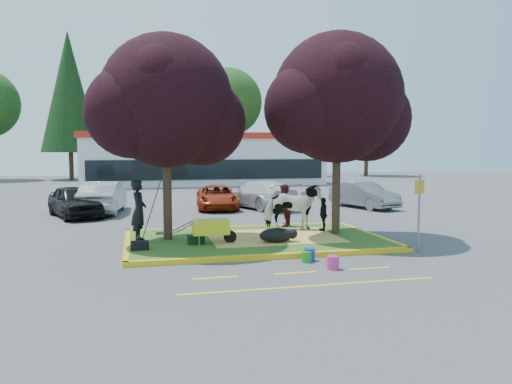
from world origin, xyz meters
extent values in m
plane|color=#424244|center=(0.00, 0.00, 0.00)|extent=(90.00, 90.00, 0.00)
cube|color=#2E531A|center=(0.00, 0.00, 0.07)|extent=(8.00, 5.00, 0.15)
cube|color=gold|center=(0.00, -2.58, 0.07)|extent=(8.30, 0.16, 0.15)
cube|color=gold|center=(0.00, 2.58, 0.07)|extent=(8.30, 0.16, 0.15)
cube|color=gold|center=(-4.08, 0.00, 0.07)|extent=(0.16, 5.30, 0.15)
cube|color=gold|center=(4.08, 0.00, 0.07)|extent=(0.16, 5.30, 0.15)
cube|color=#DFC65C|center=(0.60, 0.00, 0.15)|extent=(4.20, 3.00, 0.01)
cylinder|color=black|center=(-2.80, 0.40, 1.91)|extent=(0.28, 0.28, 3.53)
sphere|color=black|center=(-2.80, 0.40, 4.56)|extent=(4.20, 4.20, 4.20)
sphere|color=black|center=(-1.64, 0.60, 3.93)|extent=(2.86, 2.86, 2.86)
sphere|color=black|center=(-3.85, 0.10, 4.18)|extent=(2.86, 2.86, 2.86)
cylinder|color=black|center=(2.90, 0.20, 2.00)|extent=(0.28, 0.28, 3.70)
sphere|color=black|center=(2.90, 0.20, 4.77)|extent=(4.40, 4.40, 4.40)
sphere|color=black|center=(4.11, 0.40, 4.11)|extent=(2.99, 2.99, 2.99)
sphere|color=black|center=(1.80, -0.10, 4.37)|extent=(2.99, 2.99, 2.99)
cube|color=yellow|center=(-2.00, -4.20, 0.00)|extent=(1.10, 0.12, 0.01)
cube|color=yellow|center=(0.00, -4.20, 0.00)|extent=(1.10, 0.12, 0.01)
cube|color=yellow|center=(2.00, -4.20, 0.00)|extent=(1.10, 0.12, 0.01)
cube|color=yellow|center=(0.00, -5.40, 0.00)|extent=(6.00, 0.10, 0.01)
cube|color=silver|center=(2.00, 28.00, 2.00)|extent=(20.00, 8.00, 4.00)
cube|color=red|center=(2.00, 28.00, 4.15)|extent=(20.40, 8.40, 0.50)
cube|color=black|center=(2.00, 23.95, 1.40)|extent=(19.00, 0.10, 1.60)
cylinder|color=black|center=(-10.00, 37.00, 1.96)|extent=(0.44, 0.44, 3.92)
cone|color=black|center=(-10.00, 37.00, 8.68)|extent=(5.60, 5.60, 11.90)
cylinder|color=black|center=(-2.00, 38.50, 1.54)|extent=(0.44, 0.44, 3.08)
sphere|color=#143811|center=(-2.00, 38.50, 6.82)|extent=(6.16, 6.16, 6.16)
cylinder|color=black|center=(6.00, 37.50, 1.82)|extent=(0.44, 0.44, 3.64)
sphere|color=#143811|center=(6.00, 37.50, 8.06)|extent=(7.28, 7.28, 7.28)
cylinder|color=black|center=(14.00, 38.00, 1.75)|extent=(0.44, 0.44, 3.50)
cone|color=black|center=(14.00, 38.00, 7.75)|extent=(5.00, 5.00, 10.62)
cylinder|color=black|center=(22.00, 37.00, 1.61)|extent=(0.44, 0.44, 3.22)
sphere|color=#143811|center=(22.00, 37.00, 7.13)|extent=(6.44, 6.44, 6.44)
imported|color=silver|center=(1.63, 1.13, 0.99)|extent=(2.16, 1.40, 1.68)
ellipsoid|color=black|center=(0.43, -0.99, 0.38)|extent=(1.20, 0.90, 0.46)
imported|color=black|center=(-3.70, 0.30, 1.12)|extent=(0.56, 0.77, 1.94)
imported|color=#4C151B|center=(1.60, 2.06, 0.94)|extent=(0.88, 0.95, 1.58)
imported|color=black|center=(2.64, 0.72, 0.75)|extent=(0.50, 0.76, 1.20)
cylinder|color=black|center=(-0.97, -0.72, 0.35)|extent=(0.40, 0.08, 0.40)
cylinder|color=slate|center=(-1.97, -0.97, 0.29)|extent=(0.04, 0.04, 0.29)
cylinder|color=slate|center=(-1.97, -0.48, 0.29)|extent=(0.04, 0.04, 0.29)
cube|color=yellow|center=(-1.58, -0.72, 0.68)|extent=(1.12, 0.68, 0.44)
cylinder|color=slate|center=(-2.41, -0.97, 0.70)|extent=(0.72, 0.05, 0.36)
cylinder|color=slate|center=(-2.41, -0.48, 0.70)|extent=(0.72, 0.05, 0.36)
cube|color=black|center=(-3.70, -1.14, 0.28)|extent=(0.51, 0.30, 0.26)
cube|color=black|center=(-2.02, -0.63, 0.28)|extent=(0.52, 0.35, 0.26)
cylinder|color=slate|center=(4.30, -2.70, 1.16)|extent=(0.06, 0.06, 2.32)
cube|color=gold|center=(4.30, -2.70, 1.94)|extent=(0.32, 0.08, 0.42)
cylinder|color=#1C9416|center=(0.66, -3.14, 0.15)|extent=(0.29, 0.29, 0.29)
cylinder|color=#CA2D7D|center=(1.06, -4.05, 0.17)|extent=(0.36, 0.36, 0.34)
cylinder|color=#1728BA|center=(0.81, -2.97, 0.17)|extent=(0.39, 0.39, 0.33)
imported|color=black|center=(-6.46, 7.82, 0.71)|extent=(3.07, 4.51, 1.43)
imported|color=#93969A|center=(-5.29, 8.95, 0.76)|extent=(2.12, 4.77, 1.52)
imported|color=maroon|center=(0.24, 9.35, 0.60)|extent=(2.41, 4.50, 1.20)
imported|color=silver|center=(2.41, 9.15, 0.72)|extent=(3.58, 5.32, 1.43)
imported|color=slate|center=(7.70, 7.97, 0.67)|extent=(2.55, 4.30, 1.34)
camera|label=1|loc=(-3.77, -15.70, 3.05)|focal=35.00mm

